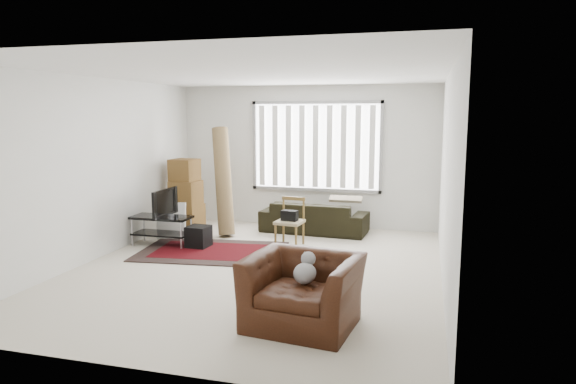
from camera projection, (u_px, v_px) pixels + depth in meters
The scene contains 11 objects.
room at pixel (269, 142), 7.43m from camera, with size 6.00×6.02×2.71m.
persian_rug at pixel (212, 251), 8.11m from camera, with size 2.40×1.74×0.02m.
tv_stand at pixel (162, 224), 8.49m from camera, with size 0.98×0.44×0.49m.
tv at pixel (161, 203), 8.43m from camera, with size 0.80×0.10×0.46m, color black.
subwoofer at pixel (199, 236), 8.34m from camera, with size 0.34×0.34×0.34m, color black.
moving_boxes at pixel (186, 198), 9.51m from camera, with size 0.59×0.55×1.34m.
white_flatpack at pixel (171, 221), 8.93m from camera, with size 0.50×0.07×0.64m, color silver.
rolled_rug at pixel (223, 181), 9.21m from camera, with size 0.29×0.29×1.94m, color brown.
sofa at pixel (314, 212), 9.43m from camera, with size 1.93×0.84×0.74m, color black.
side_chair at pixel (290, 219), 8.47m from camera, with size 0.46×0.46×0.79m.
armchair at pixel (303, 286), 5.24m from camera, with size 1.22×1.10×0.82m.
Camera 1 is at (2.25, -6.62, 2.15)m, focal length 32.00 mm.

